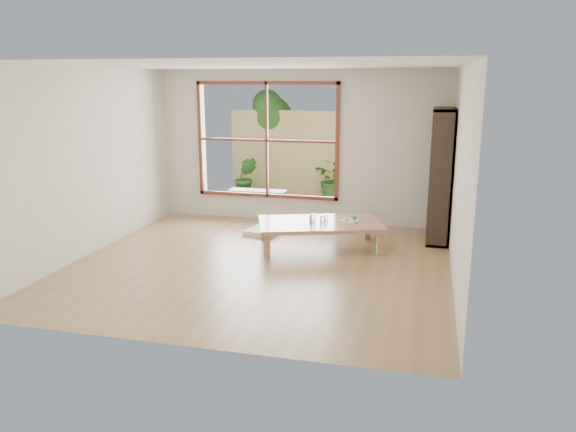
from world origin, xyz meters
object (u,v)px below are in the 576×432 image
bookshelf (440,176)px  garden_bench (257,193)px  food_tray (350,220)px  low_table (320,225)px

bookshelf → garden_bench: (-3.32, 1.35, -0.70)m
garden_bench → bookshelf: bearing=-22.9°
food_tray → garden_bench: bearing=151.6°
low_table → food_tray: food_tray is taller
low_table → bookshelf: 1.99m
food_tray → low_table: bearing=-145.0°
bookshelf → garden_bench: bearing=157.8°
bookshelf → food_tray: 1.56m
bookshelf → garden_bench: size_ratio=1.84×
bookshelf → garden_bench: bookshelf is taller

